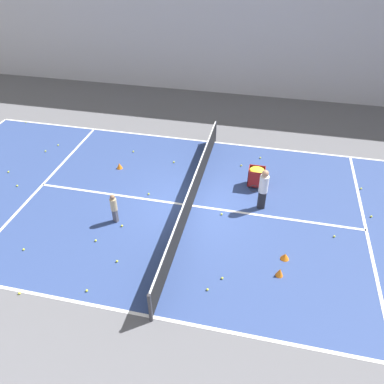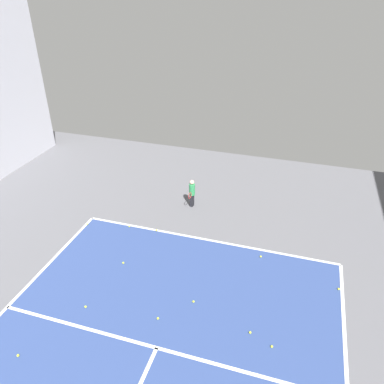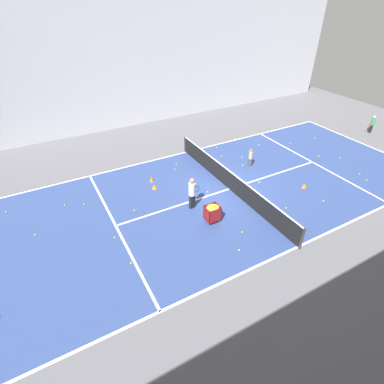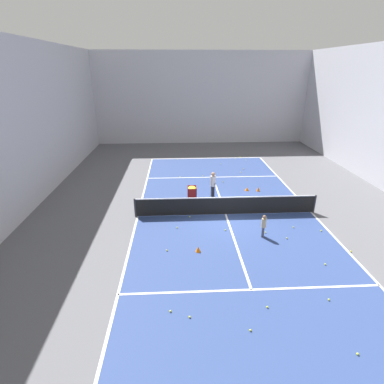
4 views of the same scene
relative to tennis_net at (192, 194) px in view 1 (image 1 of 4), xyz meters
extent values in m
plane|color=#5B5B60|center=(0.00, 0.00, -0.54)|extent=(37.66, 37.66, 0.00)
cube|color=navy|center=(0.00, 0.00, -0.54)|extent=(9.56, 21.80, 0.00)
cube|color=white|center=(-4.78, 0.00, -0.53)|extent=(0.10, 21.80, 0.00)
cube|color=white|center=(4.78, 0.00, -0.53)|extent=(0.10, 21.80, 0.00)
cube|color=white|center=(0.00, -6.00, -0.53)|extent=(9.56, 0.10, 0.00)
cube|color=white|center=(0.00, 6.00, -0.53)|extent=(9.56, 0.10, 0.00)
cube|color=white|center=(0.00, 0.00, -0.53)|extent=(0.10, 11.99, 0.00)
cube|color=silver|center=(-10.78, 0.00, 3.94)|extent=(0.15, 33.96, 8.97)
cylinder|color=#2D2D33|center=(-4.88, 0.00, -0.02)|extent=(0.10, 0.10, 1.04)
cylinder|color=#2D2D33|center=(4.88, 0.00, -0.02)|extent=(0.10, 0.10, 1.04)
cube|color=black|center=(0.00, 0.00, -0.03)|extent=(9.66, 0.03, 0.97)
cube|color=white|center=(0.00, 0.00, 0.48)|extent=(9.66, 0.04, 0.05)
cube|color=black|center=(-0.44, 2.44, -0.18)|extent=(0.20, 0.28, 0.72)
cylinder|color=silver|center=(-0.44, 2.44, 0.51)|extent=(0.38, 0.38, 0.64)
sphere|color=#A87A5B|center=(-0.44, 2.44, 0.95)|extent=(0.24, 0.24, 0.24)
torus|color=black|center=(-0.33, 2.12, 0.34)|extent=(0.08, 0.28, 0.28)
cube|color=#4C4C56|center=(1.39, -2.38, -0.28)|extent=(0.17, 0.21, 0.51)
cylinder|color=tan|center=(1.39, -2.38, 0.20)|extent=(0.29, 0.29, 0.45)
sphere|color=#846047|center=(1.39, -2.38, 0.51)|extent=(0.17, 0.17, 0.17)
cube|color=maroon|center=(-1.73, 2.13, -0.42)|extent=(0.53, 0.62, 0.02)
cube|color=maroon|center=(-1.73, 1.84, -0.08)|extent=(0.53, 0.02, 0.68)
cube|color=maroon|center=(-1.73, 2.43, -0.08)|extent=(0.53, 0.02, 0.68)
cube|color=maroon|center=(-1.99, 2.13, -0.08)|extent=(0.02, 0.62, 0.68)
cube|color=maroon|center=(-1.48, 2.13, -0.08)|extent=(0.02, 0.62, 0.68)
ellipsoid|color=yellow|center=(-1.73, 2.13, 0.20)|extent=(0.49, 0.58, 0.16)
cylinder|color=black|center=(-1.92, 1.92, -0.48)|extent=(0.05, 0.05, 0.12)
cylinder|color=black|center=(-1.55, 1.92, -0.48)|extent=(0.05, 0.05, 0.12)
cylinder|color=black|center=(-1.92, 2.35, -0.48)|extent=(0.05, 0.05, 0.12)
cylinder|color=black|center=(-1.55, 2.35, -0.48)|extent=(0.05, 0.05, 0.12)
cone|color=orange|center=(2.62, 3.21, -0.40)|extent=(0.23, 0.23, 0.28)
cone|color=orange|center=(-1.76, -3.48, -0.41)|extent=(0.24, 0.24, 0.25)
cone|color=orange|center=(1.91, 3.35, -0.43)|extent=(0.27, 0.27, 0.21)
sphere|color=yellow|center=(-0.47, -7.81, -0.50)|extent=(0.07, 0.07, 0.07)
sphere|color=yellow|center=(3.16, -1.64, -0.50)|extent=(0.07, 0.07, 0.07)
sphere|color=yellow|center=(0.32, -6.89, -0.50)|extent=(0.07, 0.07, 0.07)
sphere|color=yellow|center=(3.34, -4.70, -0.50)|extent=(0.07, 0.07, 0.07)
sphere|color=yellow|center=(-3.81, 2.18, -0.50)|extent=(0.07, 0.07, 0.07)
sphere|color=yellow|center=(-2.66, -1.39, -0.50)|extent=(0.07, 0.07, 0.07)
sphere|color=yellow|center=(1.62, -2.07, -0.50)|extent=(0.07, 0.07, 0.07)
sphere|color=yellow|center=(0.27, 1.13, -0.50)|extent=(0.07, 0.07, 0.07)
sphere|color=yellow|center=(-1.98, -0.24, -0.50)|extent=(0.07, 0.07, 0.07)
sphere|color=yellow|center=(-4.67, -9.65, -0.50)|extent=(0.07, 0.07, 0.07)
sphere|color=yellow|center=(-0.74, 6.26, -0.50)|extent=(0.07, 0.07, 0.07)
sphere|color=yellow|center=(-2.91, -6.91, -0.50)|extent=(0.07, 0.07, 0.07)
sphere|color=yellow|center=(3.61, 1.25, -0.50)|extent=(0.07, 0.07, 0.07)
sphere|color=yellow|center=(-3.02, 1.44, -0.50)|extent=(0.07, 0.07, 0.07)
sphere|color=yellow|center=(2.47, -2.65, -0.50)|extent=(0.07, 0.07, 0.07)
sphere|color=yellow|center=(4.39, -2.05, -0.50)|extent=(0.07, 0.07, 0.07)
sphere|color=yellow|center=(4.88, -3.85, -0.50)|extent=(0.07, 0.07, 0.07)
sphere|color=yellow|center=(-3.12, -3.37, -0.50)|extent=(0.07, 0.07, 0.07)
sphere|color=yellow|center=(3.11, 1.60, -0.50)|extent=(0.07, 0.07, 0.07)
sphere|color=yellow|center=(-0.29, -1.74, -0.50)|extent=(0.07, 0.07, 0.07)
sphere|color=yellow|center=(-2.40, 6.13, -0.50)|extent=(0.07, 0.07, 0.07)
sphere|color=yellow|center=(0.58, 4.92, -0.50)|extent=(0.07, 0.07, 0.07)
sphere|color=yellow|center=(-2.29, -7.19, -0.50)|extent=(0.07, 0.07, 0.07)
camera|label=1|loc=(10.31, 2.30, 8.03)|focal=35.00mm
camera|label=2|loc=(-2.81, -0.09, 8.03)|focal=35.00mm
camera|label=3|loc=(-10.31, 7.88, 8.03)|focal=28.00mm
camera|label=4|loc=(-2.59, -14.48, 6.89)|focal=28.00mm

